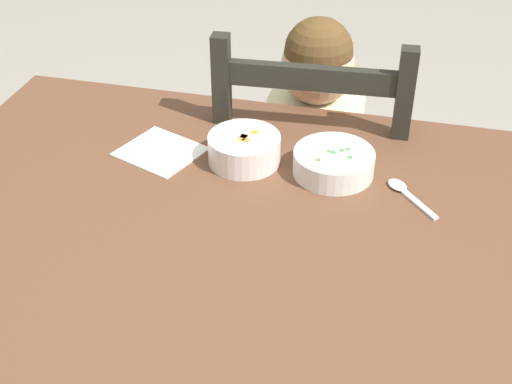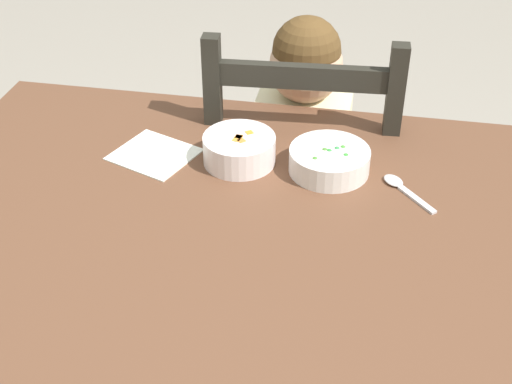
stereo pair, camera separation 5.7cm
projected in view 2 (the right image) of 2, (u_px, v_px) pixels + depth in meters
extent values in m
cube|color=brown|center=(235.00, 247.00, 1.23)|extent=(1.27, 0.97, 0.04)
cylinder|color=brown|center=(62.00, 233.00, 1.86)|extent=(0.07, 0.07, 0.71)
cylinder|color=brown|center=(503.00, 287.00, 1.69)|extent=(0.07, 0.07, 0.71)
cube|color=black|center=(301.00, 202.00, 1.87)|extent=(0.45, 0.45, 0.02)
cube|color=black|center=(366.00, 226.00, 2.13)|extent=(0.04, 0.04, 0.40)
cube|color=black|center=(241.00, 217.00, 2.17)|extent=(0.04, 0.04, 0.40)
cube|color=black|center=(367.00, 317.00, 1.82)|extent=(0.04, 0.04, 0.40)
cube|color=black|center=(221.00, 304.00, 1.86)|extent=(0.04, 0.04, 0.40)
cube|color=black|center=(387.00, 158.00, 1.54)|extent=(0.04, 0.04, 0.53)
cube|color=black|center=(215.00, 147.00, 1.58)|extent=(0.04, 0.04, 0.53)
cube|color=black|center=(303.00, 76.00, 1.46)|extent=(0.36, 0.05, 0.05)
cube|color=black|center=(301.00, 142.00, 1.55)|extent=(0.36, 0.05, 0.05)
cube|color=beige|center=(302.00, 154.00, 1.75)|extent=(0.22, 0.14, 0.32)
sphere|color=#DDAB87|center=(306.00, 66.00, 1.62)|extent=(0.17, 0.17, 0.17)
sphere|color=brown|center=(307.00, 50.00, 1.59)|extent=(0.16, 0.16, 0.16)
cylinder|color=#3F4C72|center=(270.00, 294.00, 1.88)|extent=(0.07, 0.07, 0.42)
cylinder|color=#3F4C72|center=(311.00, 299.00, 1.86)|extent=(0.07, 0.07, 0.42)
cylinder|color=beige|center=(242.00, 142.00, 1.65)|extent=(0.06, 0.24, 0.13)
cylinder|color=beige|center=(354.00, 153.00, 1.61)|extent=(0.06, 0.24, 0.13)
cylinder|color=white|center=(329.00, 161.00, 1.37)|extent=(0.16, 0.16, 0.05)
cylinder|color=white|center=(329.00, 170.00, 1.38)|extent=(0.07, 0.07, 0.01)
cylinder|color=#408D3C|center=(329.00, 158.00, 1.37)|extent=(0.13, 0.13, 0.03)
sphere|color=green|center=(329.00, 152.00, 1.36)|extent=(0.01, 0.01, 0.01)
sphere|color=#348C47|center=(337.00, 150.00, 1.36)|extent=(0.01, 0.01, 0.01)
sphere|color=#439334|center=(343.00, 148.00, 1.37)|extent=(0.01, 0.01, 0.01)
sphere|color=green|center=(346.00, 156.00, 1.34)|extent=(0.01, 0.01, 0.01)
sphere|color=#468733|center=(315.00, 160.00, 1.33)|extent=(0.01, 0.01, 0.01)
sphere|color=#4B8635|center=(325.00, 151.00, 1.36)|extent=(0.01, 0.01, 0.01)
cylinder|color=white|center=(239.00, 149.00, 1.39)|extent=(0.14, 0.14, 0.06)
cylinder|color=white|center=(239.00, 160.00, 1.41)|extent=(0.06, 0.06, 0.01)
cylinder|color=orange|center=(239.00, 146.00, 1.39)|extent=(0.12, 0.12, 0.03)
cube|color=orange|center=(239.00, 138.00, 1.38)|extent=(0.01, 0.01, 0.01)
cube|color=orange|center=(236.00, 142.00, 1.37)|extent=(0.02, 0.02, 0.01)
cube|color=orange|center=(239.00, 139.00, 1.38)|extent=(0.02, 0.02, 0.01)
cube|color=orange|center=(242.00, 143.00, 1.37)|extent=(0.02, 0.02, 0.01)
cube|color=orange|center=(249.00, 134.00, 1.39)|extent=(0.02, 0.02, 0.01)
cube|color=silver|center=(417.00, 200.00, 1.30)|extent=(0.07, 0.08, 0.00)
ellipsoid|color=silver|center=(393.00, 181.00, 1.35)|extent=(0.05, 0.05, 0.01)
cube|color=white|center=(154.00, 154.00, 1.43)|extent=(0.19, 0.18, 0.00)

